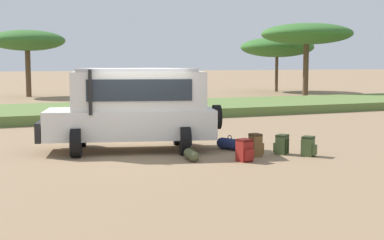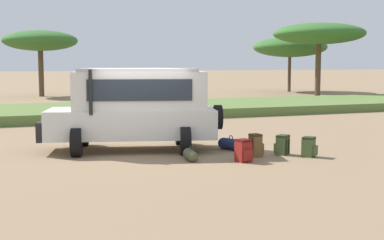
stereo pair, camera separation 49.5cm
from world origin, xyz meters
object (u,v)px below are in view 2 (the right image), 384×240
backpack_cluster_center (244,151)px  duffel_bag_low_black_case (190,155)px  duffel_bag_soft_canvas (231,144)px  acacia_tree_left_mid (40,41)px  backpack_beside_front_wheel (256,146)px  acacia_tree_centre_back (319,34)px  safari_vehicle (135,107)px  backpack_outermost (282,145)px  acacia_tree_right_mid (290,47)px  backpack_near_rear_wheel (309,147)px

backpack_cluster_center → duffel_bag_low_black_case: bearing=149.8°
duffel_bag_soft_canvas → acacia_tree_left_mid: (-2.57, 28.69, 4.11)m
acacia_tree_left_mid → duffel_bag_soft_canvas: bearing=-84.9°
backpack_beside_front_wheel → backpack_cluster_center: size_ratio=1.07×
backpack_beside_front_wheel → acacia_tree_centre_back: 27.84m
duffel_bag_soft_canvas → acacia_tree_centre_back: 26.89m
safari_vehicle → backpack_outermost: (3.68, -2.28, -1.02)m
acacia_tree_centre_back → acacia_tree_right_mid: (1.98, 7.26, -0.78)m
backpack_cluster_center → acacia_tree_centre_back: 28.66m
backpack_cluster_center → acacia_tree_left_mid: acacia_tree_left_mid is taller
backpack_cluster_center → backpack_outermost: (1.53, 0.59, -0.02)m
backpack_outermost → duffel_bag_low_black_case: 2.77m
duffel_bag_low_black_case → backpack_beside_front_wheel: bearing=-5.2°
safari_vehicle → backpack_beside_front_wheel: (2.80, -2.33, -0.98)m
acacia_tree_centre_back → acacia_tree_left_mid: bearing=156.8°
backpack_cluster_center → acacia_tree_right_mid: (19.59, 29.42, 3.71)m
safari_vehicle → backpack_cluster_center: bearing=-53.2°
backpack_cluster_center → duffel_bag_soft_canvas: backpack_cluster_center is taller
backpack_cluster_center → acacia_tree_centre_back: acacia_tree_centre_back is taller
duffel_bag_soft_canvas → acacia_tree_centre_back: (17.07, 20.26, 4.61)m
duffel_bag_low_black_case → acacia_tree_centre_back: (18.84, 21.44, 4.64)m
backpack_cluster_center → acacia_tree_left_mid: (-2.03, 30.59, 3.99)m
backpack_near_rear_wheel → duffel_bag_low_black_case: 3.34m
acacia_tree_right_mid → backpack_beside_front_wheel: bearing=-123.3°
duffel_bag_low_black_case → backpack_cluster_center: bearing=-30.2°
safari_vehicle → duffel_bag_low_black_case: (0.92, -2.15, -1.15)m
backpack_near_rear_wheel → duffel_bag_low_black_case: backpack_near_rear_wheel is taller
acacia_tree_right_mid → acacia_tree_left_mid: bearing=176.9°
safari_vehicle → backpack_near_rear_wheel: safari_vehicle is taller
acacia_tree_centre_back → backpack_outermost: bearing=-126.7°
backpack_near_rear_wheel → backpack_outermost: (-0.51, 0.58, 0.00)m
backpack_beside_front_wheel → acacia_tree_centre_back: (16.96, 21.62, 4.47)m
backpack_cluster_center → backpack_near_rear_wheel: 2.04m
duffel_bag_low_black_case → acacia_tree_right_mid: 35.67m
acacia_tree_centre_back → backpack_near_rear_wheel: bearing=-125.1°
duffel_bag_soft_canvas → acacia_tree_left_mid: size_ratio=0.15×
acacia_tree_left_mid → backpack_cluster_center: bearing=-86.2°
backpack_cluster_center → safari_vehicle: bearing=126.8°
safari_vehicle → duffel_bag_low_black_case: bearing=-66.9°
backpack_beside_front_wheel → duffel_bag_soft_canvas: backpack_beside_front_wheel is taller
safari_vehicle → acacia_tree_left_mid: (0.12, 27.72, 2.99)m
acacia_tree_left_mid → acacia_tree_right_mid: (21.62, -1.17, -0.28)m
duffel_bag_soft_canvas → backpack_outermost: bearing=-52.8°
backpack_near_rear_wheel → duffel_bag_soft_canvas: backpack_near_rear_wheel is taller
backpack_near_rear_wheel → backpack_outermost: backpack_outermost is taller
backpack_cluster_center → backpack_near_rear_wheel: backpack_cluster_center is taller
safari_vehicle → acacia_tree_right_mid: size_ratio=0.82×
safari_vehicle → backpack_near_rear_wheel: bearing=-34.3°
safari_vehicle → backpack_beside_front_wheel: safari_vehicle is taller
backpack_cluster_center → backpack_outermost: backpack_cluster_center is taller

